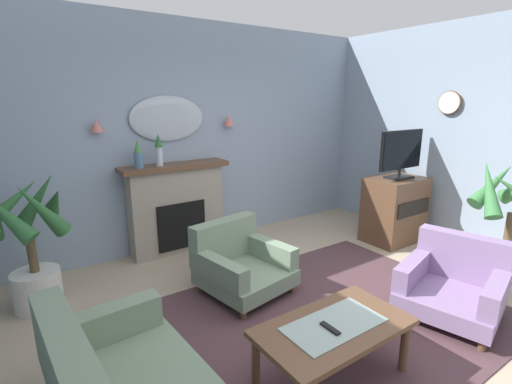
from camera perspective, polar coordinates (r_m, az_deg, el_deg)
name	(u,v)px	position (r m, az deg, el deg)	size (l,w,h in m)	color
floor	(342,335)	(3.54, 13.06, -20.66)	(6.45, 6.23, 0.10)	tan
wall_back	(200,136)	(5.10, -8.68, 8.51)	(6.45, 0.10, 2.92)	#8C9EB2
wall_right	(512,141)	(5.37, 34.70, 6.44)	(0.10, 6.23, 2.92)	#8C9EB2
patterned_rug	(326,318)	(3.63, 10.67, -18.60)	(3.20, 2.40, 0.01)	#4C3338
fireplace	(177,209)	(4.88, -12.07, -2.57)	(1.36, 0.36, 1.16)	gray
mantel_vase_left	(138,154)	(4.55, -17.67, 5.59)	(0.11, 0.11, 0.34)	#4C7093
mantel_vase_centre	(159,148)	(4.62, -14.74, 6.51)	(0.10, 0.10, 0.39)	silver
wall_mirror	(168,119)	(4.82, -13.44, 10.93)	(0.96, 0.06, 0.56)	#B2BCC6
wall_sconce_left	(97,126)	(4.54, -23.33, 9.35)	(0.14, 0.14, 0.14)	#D17066
wall_sconce_right	(229,121)	(5.15, -4.22, 10.90)	(0.14, 0.14, 0.14)	#D17066
wall_clock	(450,103)	(5.58, 27.65, 12.09)	(0.04, 0.31, 0.31)	silver
coffee_table	(334,332)	(2.80, 11.86, -20.33)	(1.10, 0.60, 0.45)	brown
tv_remote	(330,329)	(2.70, 11.34, -19.94)	(0.04, 0.16, 0.02)	black
armchair_beside_couch	(454,283)	(3.96, 28.16, -12.24)	(1.00, 0.98, 0.71)	gray
armchair_in_corner	(239,262)	(3.91, -2.56, -10.78)	(0.93, 0.94, 0.71)	gray
tv_cabinet	(395,210)	(5.51, 20.55, -2.54)	(0.80, 0.57, 0.90)	brown
tv_flatscreen	(401,153)	(5.34, 21.48, 5.61)	(0.84, 0.24, 0.65)	black
potted_plant_tall_palm	(510,227)	(4.68, 34.46, -4.52)	(0.83, 0.85, 1.36)	silver
potted_plant_corner_palm	(30,243)	(4.04, -31.44, -6.69)	(0.78, 0.83, 1.30)	silver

